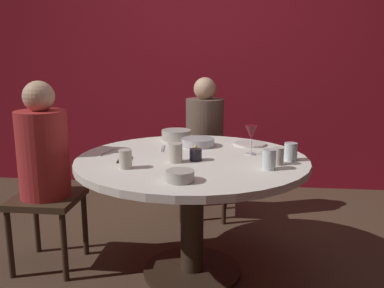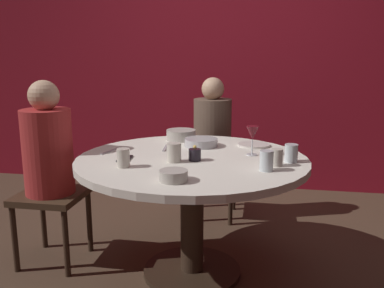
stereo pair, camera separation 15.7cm
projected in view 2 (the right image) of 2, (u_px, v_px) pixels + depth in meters
ground_plane at (192, 273)px, 2.59m from camera, size 8.00×8.00×0.00m
back_wall at (224, 57)px, 4.08m from camera, size 6.00×0.10×2.60m
dining_table at (192, 182)px, 2.46m from camera, size 1.35×1.35×0.74m
seated_diner_left at (48, 154)px, 2.59m from camera, size 0.40×0.40×1.18m
seated_diner_back at (212, 133)px, 3.35m from camera, size 0.40×0.40×1.15m
candle_holder at (195, 155)px, 2.35m from camera, size 0.07×0.07×0.09m
wine_glass at (253, 134)px, 2.45m from camera, size 0.08×0.08×0.18m
dinner_plate at (254, 145)px, 2.73m from camera, size 0.21×0.21×0.01m
cell_phone at (125, 158)px, 2.39m from camera, size 0.09×0.15×0.01m
bowl_serving_large at (201, 142)px, 2.72m from camera, size 0.22×0.22×0.05m
bowl_salad_center at (181, 135)px, 2.91m from camera, size 0.21×0.21×0.07m
bowl_small_white at (174, 176)px, 1.97m from camera, size 0.14×0.14×0.05m
cup_near_candle at (266, 161)px, 2.14m from camera, size 0.07×0.07×0.11m
cup_by_left_diner at (174, 153)px, 2.32m from camera, size 0.08×0.08×0.11m
cup_by_right_diner at (277, 157)px, 2.23m from camera, size 0.06×0.06×0.09m
cup_center_front at (123, 158)px, 2.21m from camera, size 0.07×0.07×0.10m
cup_far_edge at (291, 153)px, 2.31m from camera, size 0.07×0.07×0.10m
fork_near_plate at (165, 148)px, 2.66m from camera, size 0.04×0.18×0.01m
knife_near_plate at (110, 151)px, 2.57m from camera, size 0.06×0.18×0.01m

